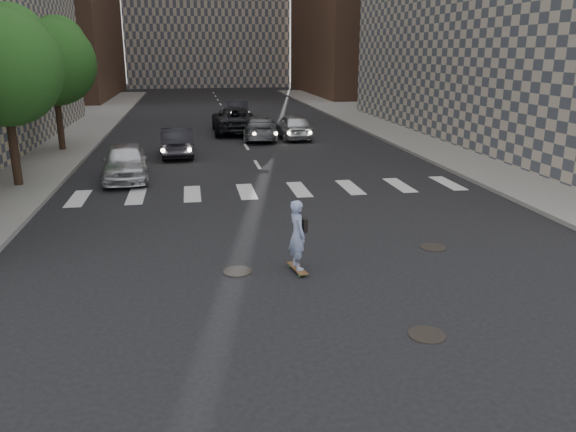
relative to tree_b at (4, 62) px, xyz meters
The scene contains 14 objects.
ground 15.33m from the tree_b, 49.67° to the right, with size 160.00×160.00×0.00m, color black.
sidewalk_right 25.95m from the tree_b, 20.30° to the left, with size 13.00×80.00×0.15m, color gray.
tree_b is the anchor object (origin of this frame).
tree_c 8.00m from the tree_b, 90.00° to the left, with size 4.20×4.20×6.60m.
manhole_a 17.92m from the tree_b, 52.00° to the right, with size 0.70×0.70×0.02m, color black.
manhole_b 13.26m from the tree_b, 53.12° to the right, with size 0.70×0.70×0.02m, color black.
manhole_c 16.36m from the tree_b, 35.62° to the right, with size 0.70×0.70×0.02m, color black.
skateboarder 13.99m from the tree_b, 48.90° to the right, with size 0.51×0.91×1.76m.
silver_sedan 5.53m from the tree_b, ahead, with size 1.75×4.36×1.48m, color silver.
traffic_car_a 9.12m from the tree_b, 45.01° to the left, with size 1.49×4.28×1.41m, color black.
traffic_car_b 15.26m from the tree_b, 44.40° to the left, with size 1.93×4.74×1.37m, color slate.
traffic_car_c 16.71m from the tree_b, 55.23° to the left, with size 2.69×5.84×1.62m, color black.
traffic_car_d 16.65m from the tree_b, 39.68° to the left, with size 1.72×4.27×1.46m, color silver.
traffic_car_e 23.51m from the tree_b, 64.17° to the left, with size 1.51×4.32×1.42m, color black.
Camera 1 is at (-2.94, -11.27, 5.09)m, focal length 35.00 mm.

